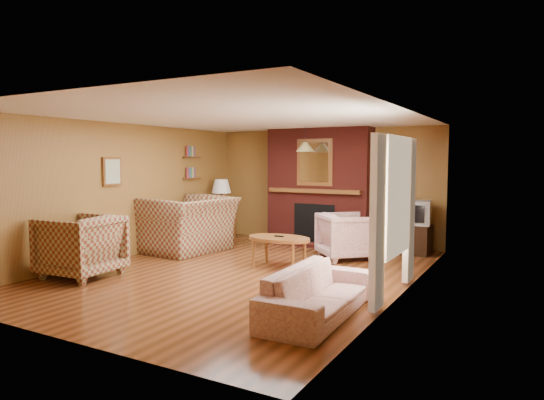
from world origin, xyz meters
The scene contains 20 objects.
floor centered at (0.00, 0.00, 0.00)m, with size 6.50×6.50×0.00m, color #4C2710.
ceiling centered at (0.00, 0.00, 2.40)m, with size 6.50×6.50×0.00m, color white.
wall_back centered at (0.00, 3.25, 1.20)m, with size 6.50×6.50×0.00m, color olive.
wall_front centered at (0.00, -3.25, 1.20)m, with size 6.50×6.50×0.00m, color olive.
wall_left centered at (-2.50, 0.00, 1.20)m, with size 6.50×6.50×0.00m, color olive.
wall_right centered at (2.50, 0.00, 1.20)m, with size 6.50×6.50×0.00m, color olive.
fireplace centered at (0.00, 2.98, 1.18)m, with size 2.20×0.82×2.40m.
window_right centered at (2.45, -0.20, 1.13)m, with size 0.10×1.85×2.00m.
bookshelf centered at (-2.44, 1.90, 1.67)m, with size 0.09×0.55×0.71m.
botanical_print centered at (-2.47, -0.30, 1.55)m, with size 0.05×0.40×0.50m.
pendant_light centered at (0.00, 2.30, 2.00)m, with size 0.36×0.36×0.48m.
plaid_loveseat centered at (-1.85, 0.98, 0.52)m, with size 1.60×1.40×1.04m, color maroon.
plaid_armchair centered at (-1.95, -1.42, 0.47)m, with size 0.99×1.02×0.93m, color maroon.
floral_sofa centered at (1.90, -1.37, 0.27)m, with size 1.85×0.72×0.54m, color beige.
floral_armchair centered at (1.07, 1.77, 0.41)m, with size 0.87×0.90×0.82m, color beige.
coffee_table centered at (0.36, 0.57, 0.45)m, with size 1.07×0.66×0.53m.
side_table centered at (-2.10, 2.45, 0.31)m, with size 0.46×0.46×0.62m, color brown.
table_lamp centered at (-2.10, 2.45, 1.01)m, with size 0.43×0.43×0.70m.
tv_stand centered at (2.05, 2.80, 0.28)m, with size 0.51×0.46×0.55m, color black.
crt_tv centered at (2.05, 2.79, 0.78)m, with size 0.54×0.54×0.45m.
Camera 1 is at (4.05, -6.28, 1.76)m, focal length 32.00 mm.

